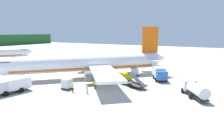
{
  "coord_description": "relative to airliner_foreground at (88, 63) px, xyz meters",
  "views": [
    {
      "loc": [
        -31.82,
        -5.85,
        10.5
      ],
      "look_at": [
        6.26,
        16.24,
        2.03
      ],
      "focal_mm": 31.43,
      "sensor_mm": 36.0,
      "label": 1
    }
  ],
  "objects": [
    {
      "name": "airliner_foreground",
      "position": [
        0.0,
        0.0,
        0.0
      ],
      "size": [
        33.05,
        31.26,
        11.9
      ],
      "color": "white",
      "rests_on": "ground"
    },
    {
      "name": "service_truck_fuel",
      "position": [
        -16.45,
        4.27,
        -1.94
      ],
      "size": [
        6.15,
        3.13,
        2.52
      ],
      "color": "silver",
      "rests_on": "ground"
    },
    {
      "name": "cargo_container_mid",
      "position": [
        7.06,
        -8.75,
        -2.49
      ],
      "size": [
        2.37,
        2.37,
        1.92
      ],
      "color": "#333338",
      "rests_on": "ground"
    },
    {
      "name": "apron_guide_line",
      "position": [
        -0.69,
        -4.61,
        -3.39
      ],
      "size": [
        0.3,
        60.0,
        0.01
      ],
      "primitive_type": "cube",
      "color": "yellow",
      "rests_on": "ground"
    },
    {
      "name": "crew_loader_right",
      "position": [
        -7.31,
        -6.94,
        -2.43
      ],
      "size": [
        0.32,
        0.62,
        1.64
      ],
      "color": "#191E33",
      "rests_on": "ground"
    },
    {
      "name": "cargo_container_near",
      "position": [
        -10.0,
        -2.4,
        -2.43
      ],
      "size": [
        1.81,
        1.81,
        2.04
      ],
      "color": "#333338",
      "rests_on": "ground"
    },
    {
      "name": "service_truck_pushback",
      "position": [
        -1.43,
        -11.18,
        -2.23
      ],
      "size": [
        4.99,
        6.91,
        2.73
      ],
      "color": "yellow",
      "rests_on": "ground"
    },
    {
      "name": "service_truck_catering",
      "position": [
        -2.79,
        -23.72,
        -1.99
      ],
      "size": [
        6.69,
        5.28,
        2.4
      ],
      "color": "white",
      "rests_on": "ground"
    },
    {
      "name": "crew_loader_left",
      "position": [
        -10.36,
        -7.37,
        -2.42
      ],
      "size": [
        0.58,
        0.4,
        1.64
      ],
      "color": "#191E33",
      "rests_on": "ground"
    },
    {
      "name": "service_truck_baggage",
      "position": [
        5.97,
        -15.25,
        -1.82
      ],
      "size": [
        6.22,
        4.77,
        2.83
      ],
      "color": "#2659A5",
      "rests_on": "ground"
    },
    {
      "name": "ground",
      "position": [
        -4.71,
        26.26,
        -3.49
      ],
      "size": [
        240.0,
        320.0,
        0.2
      ],
      "primitive_type": "cube",
      "color": "#B7B5AD"
    },
    {
      "name": "crew_marshaller",
      "position": [
        -11.14,
        -4.83,
        -2.34
      ],
      "size": [
        0.38,
        0.59,
        1.78
      ],
      "color": "#191E33",
      "rests_on": "ground"
    }
  ]
}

